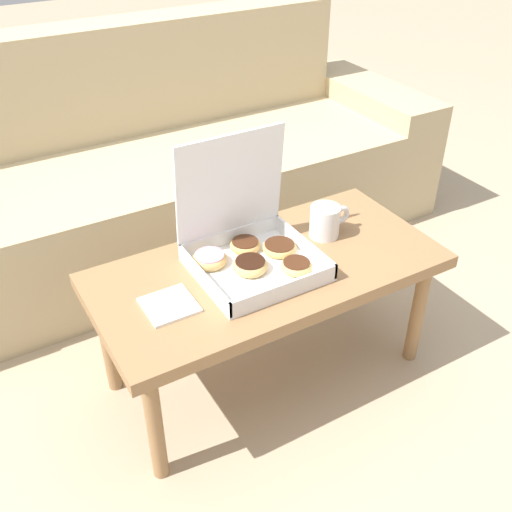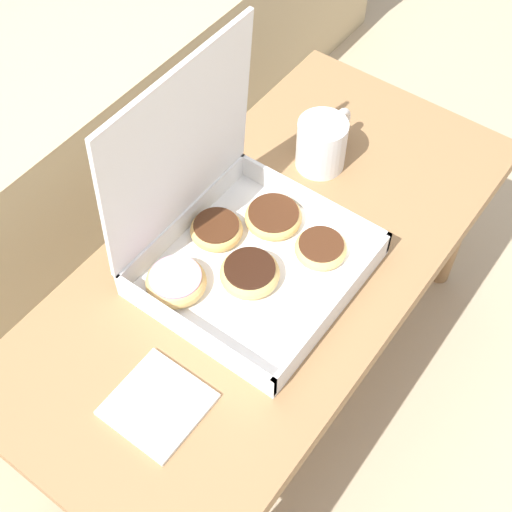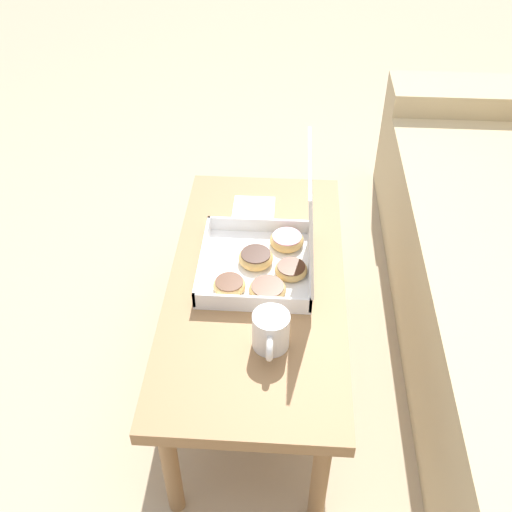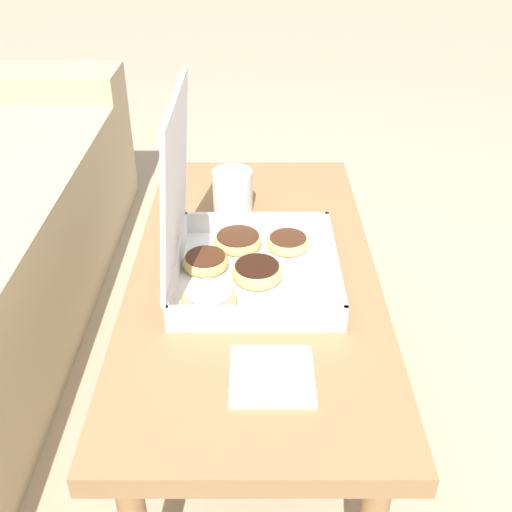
# 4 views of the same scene
# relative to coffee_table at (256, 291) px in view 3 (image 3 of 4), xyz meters

# --- Properties ---
(ground_plane) EXTENTS (12.00, 12.00, 0.00)m
(ground_plane) POSITION_rel_coffee_table_xyz_m (0.00, 0.13, -0.38)
(ground_plane) COLOR tan
(coffee_table) EXTENTS (1.03, 0.50, 0.43)m
(coffee_table) POSITION_rel_coffee_table_xyz_m (0.00, 0.00, 0.00)
(coffee_table) COLOR #997047
(coffee_table) RESTS_ON ground_plane
(pastry_box) EXTENTS (0.34, 0.32, 0.37)m
(pastry_box) POSITION_rel_coffee_table_xyz_m (-0.04, 0.04, 0.11)
(pastry_box) COLOR white
(pastry_box) RESTS_ON coffee_table
(coffee_mug) EXTENTS (0.14, 0.09, 0.10)m
(coffee_mug) POSITION_rel_coffee_table_xyz_m (0.24, 0.05, 0.10)
(coffee_mug) COLOR white
(coffee_mug) RESTS_ON coffee_table
(napkin_stack) EXTENTS (0.13, 0.13, 0.01)m
(napkin_stack) POSITION_rel_coffee_table_xyz_m (-0.33, -0.03, 0.05)
(napkin_stack) COLOR white
(napkin_stack) RESTS_ON coffee_table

